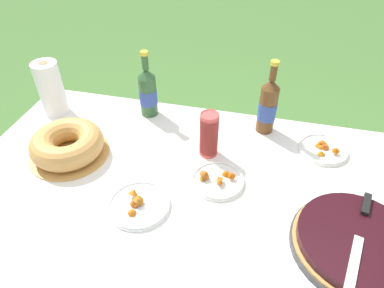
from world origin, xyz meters
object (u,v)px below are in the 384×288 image
at_px(snack_plate_right, 139,204).
at_px(cider_bottle_green, 148,92).
at_px(snack_plate_near, 323,149).
at_px(cup_stack, 209,135).
at_px(snack_plate_left, 218,180).
at_px(serving_knife, 361,229).
at_px(bundt_cake, 67,144).
at_px(paper_towel_roll, 51,89).
at_px(cider_bottle_amber, 268,106).
at_px(berry_tart, 356,243).

bearing_deg(snack_plate_right, cider_bottle_green, 105.21).
xyz_separation_m(snack_plate_near, snack_plate_right, (-0.62, -0.45, 0.00)).
bearing_deg(cup_stack, cider_bottle_green, 146.69).
distance_m(snack_plate_near, snack_plate_left, 0.47).
xyz_separation_m(serving_knife, cup_stack, (-0.52, 0.30, 0.03)).
xyz_separation_m(serving_knife, bundt_cake, (-1.06, 0.16, -0.01)).
relative_size(cider_bottle_green, snack_plate_near, 1.56).
height_order(serving_knife, snack_plate_right, serving_knife).
bearing_deg(bundt_cake, paper_towel_roll, 128.67).
height_order(snack_plate_near, snack_plate_right, snack_plate_right).
distance_m(cup_stack, cider_bottle_green, 0.38).
height_order(cider_bottle_amber, paper_towel_roll, cider_bottle_amber).
distance_m(serving_knife, snack_plate_right, 0.70).
bearing_deg(cider_bottle_amber, cider_bottle_green, 179.86).
distance_m(berry_tart, snack_plate_near, 0.45).
bearing_deg(cider_bottle_amber, serving_knife, -58.01).
bearing_deg(cider_bottle_green, serving_knife, -31.16).
bearing_deg(cider_bottle_amber, paper_towel_roll, -174.64).
bearing_deg(bundt_cake, cup_stack, 14.29).
xyz_separation_m(cider_bottle_green, snack_plate_left, (0.38, -0.36, -0.10)).
bearing_deg(serving_knife, snack_plate_near, -154.99).
bearing_deg(snack_plate_left, snack_plate_near, 35.36).
xyz_separation_m(serving_knife, snack_plate_near, (-0.07, 0.42, -0.05)).
bearing_deg(berry_tart, paper_towel_roll, 160.41).
xyz_separation_m(berry_tart, cider_bottle_green, (-0.83, 0.54, 0.08)).
height_order(cup_stack, paper_towel_roll, paper_towel_roll).
bearing_deg(paper_towel_roll, cider_bottle_green, 12.05).
distance_m(serving_knife, bundt_cake, 1.07).
relative_size(berry_tart, cider_bottle_amber, 1.18).
bearing_deg(snack_plate_near, snack_plate_right, -144.35).
bearing_deg(serving_knife, berry_tart, 0.00).
height_order(cup_stack, cider_bottle_green, cider_bottle_green).
height_order(bundt_cake, cider_bottle_amber, cider_bottle_amber).
bearing_deg(paper_towel_roll, cup_stack, -9.18).
height_order(serving_knife, cider_bottle_green, cider_bottle_green).
relative_size(serving_knife, snack_plate_near, 1.89).
bearing_deg(snack_plate_near, serving_knife, -79.96).
bearing_deg(snack_plate_near, berry_tart, -81.52).
xyz_separation_m(cider_bottle_green, snack_plate_right, (0.15, -0.53, -0.10)).
relative_size(berry_tart, snack_plate_left, 1.96).
distance_m(cup_stack, snack_plate_left, 0.18).
bearing_deg(cider_bottle_green, snack_plate_left, -43.12).
distance_m(serving_knife, cider_bottle_amber, 0.60).
xyz_separation_m(berry_tart, snack_plate_near, (-0.07, 0.45, -0.02)).
bearing_deg(berry_tart, snack_plate_left, 158.50).
relative_size(serving_knife, snack_plate_left, 1.90).
bearing_deg(snack_plate_near, cider_bottle_green, 173.42).
bearing_deg(cup_stack, snack_plate_right, -118.24).
bearing_deg(cider_bottle_green, snack_plate_right, -74.79).
height_order(cup_stack, snack_plate_right, cup_stack).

